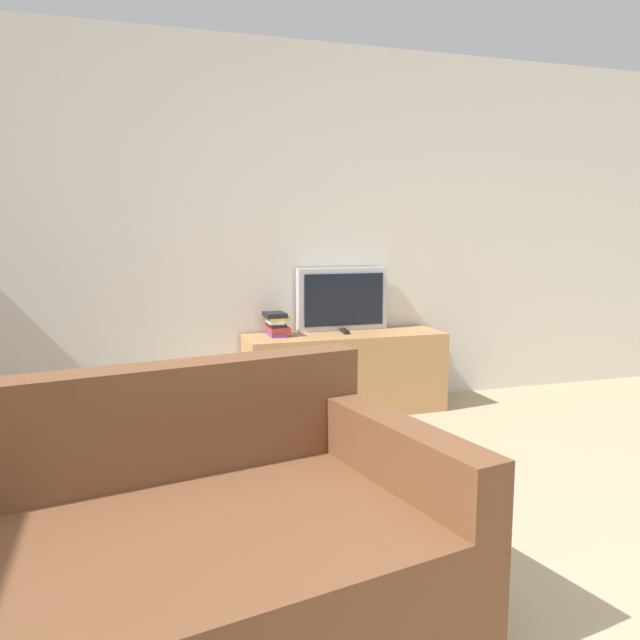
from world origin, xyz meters
TOP-DOWN VIEW (x-y plane):
  - wall_back at (0.00, 3.03)m, footprint 9.00×0.06m
  - tv_stand at (0.66, 2.76)m, footprint 1.42×0.44m
  - television at (0.70, 2.94)m, footprint 0.68×0.09m
  - couch at (-0.95, 0.43)m, footprint 2.28×1.39m
  - book_stack at (0.17, 2.83)m, footprint 0.17×0.22m
  - remote_on_stand at (0.67, 2.80)m, footprint 0.06×0.16m

SIDE VIEW (x-z plane):
  - couch at x=-0.95m, z-range -0.14..0.69m
  - tv_stand at x=0.66m, z-range 0.00..0.57m
  - remote_on_stand at x=0.67m, z-range 0.57..0.59m
  - book_stack at x=0.17m, z-range 0.57..0.73m
  - television at x=0.70m, z-range 0.57..1.03m
  - wall_back at x=0.00m, z-range 0.00..2.60m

